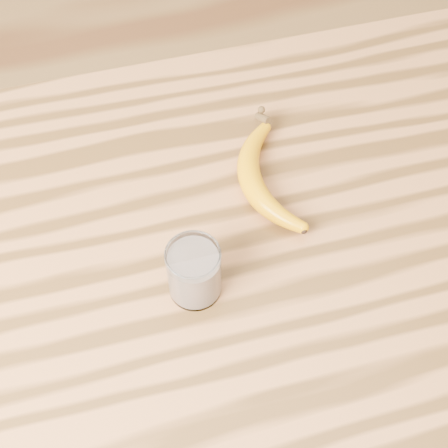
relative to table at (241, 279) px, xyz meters
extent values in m
plane|color=olive|center=(0.00, 0.00, -0.77)|extent=(4.00, 4.00, 0.00)
cube|color=#A76B39|center=(0.00, 0.00, 0.11)|extent=(1.20, 0.80, 0.04)
cylinder|color=brown|center=(0.54, 0.34, -0.34)|extent=(0.06, 0.06, 0.86)
cylinder|color=white|center=(-0.09, -0.06, 0.18)|extent=(0.07, 0.07, 0.09)
torus|color=white|center=(-0.09, -0.06, 0.22)|extent=(0.07, 0.07, 0.00)
cylinder|color=beige|center=(-0.09, -0.06, 0.17)|extent=(0.07, 0.07, 0.07)
camera|label=1|loc=(-0.15, -0.47, 0.89)|focal=50.00mm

